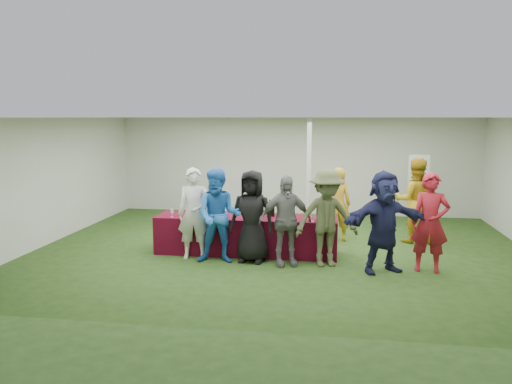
# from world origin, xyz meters

# --- Properties ---
(ground) EXTENTS (60.00, 60.00, 0.00)m
(ground) POSITION_xyz_m (0.00, 0.00, 0.00)
(ground) COLOR #284719
(ground) RESTS_ON ground
(tent) EXTENTS (10.00, 10.00, 10.00)m
(tent) POSITION_xyz_m (0.50, 1.20, 1.35)
(tent) COLOR white
(tent) RESTS_ON ground
(serving_table) EXTENTS (3.60, 0.80, 0.75)m
(serving_table) POSITION_xyz_m (-0.66, -0.36, 0.38)
(serving_table) COLOR #5C0A1D
(serving_table) RESTS_ON ground
(wine_bottles) EXTENTS (0.64, 0.14, 0.32)m
(wine_bottles) POSITION_xyz_m (-0.10, -0.22, 0.87)
(wine_bottles) COLOR black
(wine_bottles) RESTS_ON serving_table
(wine_glasses) EXTENTS (2.82, 0.10, 0.16)m
(wine_glasses) POSITION_xyz_m (-1.12, -0.62, 0.86)
(wine_glasses) COLOR silver
(wine_glasses) RESTS_ON serving_table
(water_bottle) EXTENTS (0.07, 0.07, 0.23)m
(water_bottle) POSITION_xyz_m (-0.53, -0.28, 0.85)
(water_bottle) COLOR silver
(water_bottle) RESTS_ON serving_table
(bar_towel) EXTENTS (0.25, 0.18, 0.03)m
(bar_towel) POSITION_xyz_m (0.92, -0.31, 0.77)
(bar_towel) COLOR white
(bar_towel) RESTS_ON serving_table
(dump_bucket) EXTENTS (0.26, 0.26, 0.18)m
(dump_bucket) POSITION_xyz_m (0.90, -0.58, 0.84)
(dump_bucket) COLOR slate
(dump_bucket) RESTS_ON serving_table
(wine_list_sign) EXTENTS (0.50, 0.03, 1.80)m
(wine_list_sign) POSITION_xyz_m (3.11, 2.65, 1.32)
(wine_list_sign) COLOR slate
(wine_list_sign) RESTS_ON ground
(staff_pourer) EXTENTS (0.63, 0.44, 1.63)m
(staff_pourer) POSITION_xyz_m (1.15, 0.96, 0.82)
(staff_pourer) COLOR gold
(staff_pourer) RESTS_ON ground
(staff_back) EXTENTS (0.92, 0.73, 1.84)m
(staff_back) POSITION_xyz_m (2.80, 1.10, 0.92)
(staff_back) COLOR gold
(staff_back) RESTS_ON ground
(customer_0) EXTENTS (0.70, 0.51, 1.76)m
(customer_0) POSITION_xyz_m (-1.58, -0.84, 0.88)
(customer_0) COLOR silver
(customer_0) RESTS_ON ground
(customer_1) EXTENTS (0.90, 0.72, 1.77)m
(customer_1) POSITION_xyz_m (-1.05, -1.05, 0.89)
(customer_1) COLOR blue
(customer_1) RESTS_ON ground
(customer_2) EXTENTS (0.91, 0.65, 1.74)m
(customer_2) POSITION_xyz_m (-0.45, -0.88, 0.87)
(customer_2) COLOR black
(customer_2) RESTS_ON ground
(customer_3) EXTENTS (1.06, 0.71, 1.67)m
(customer_3) POSITION_xyz_m (0.19, -1.04, 0.84)
(customer_3) COLOR slate
(customer_3) RESTS_ON ground
(customer_4) EXTENTS (1.30, 0.96, 1.79)m
(customer_4) POSITION_xyz_m (0.94, -0.96, 0.90)
(customer_4) COLOR #484F2E
(customer_4) RESTS_ON ground
(customer_5) EXTENTS (1.74, 1.20, 1.80)m
(customer_5) POSITION_xyz_m (1.93, -1.18, 0.90)
(customer_5) COLOR #1A1D43
(customer_5) RESTS_ON ground
(customer_6) EXTENTS (0.69, 0.50, 1.76)m
(customer_6) POSITION_xyz_m (2.73, -1.02, 0.88)
(customer_6) COLOR #A51926
(customer_6) RESTS_ON ground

